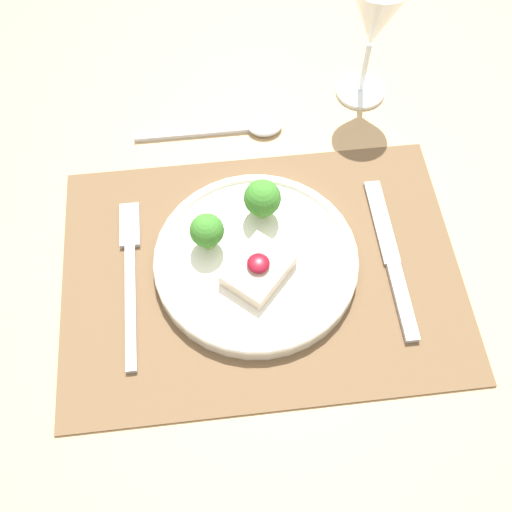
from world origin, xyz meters
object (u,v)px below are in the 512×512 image
object	(u,v)px
fork	(130,269)
spoon	(243,128)
knife	(393,267)
wine_glass_near	(375,21)
dinner_plate	(255,256)

from	to	relation	value
fork	spoon	distance (m)	0.26
knife	spoon	distance (m)	0.28
knife	spoon	size ratio (longest dim) A/B	1.09
fork	wine_glass_near	distance (m)	0.43
dinner_plate	fork	size ratio (longest dim) A/B	1.10
knife	spoon	world-z (taller)	spoon
spoon	wine_glass_near	size ratio (longest dim) A/B	1.15
dinner_plate	wine_glass_near	world-z (taller)	wine_glass_near
wine_glass_near	dinner_plate	bearing A→B (deg)	-124.65
knife	wine_glass_near	xyz separation A→B (m)	(0.02, 0.29, 0.12)
fork	knife	xyz separation A→B (m)	(0.31, -0.03, -0.00)
spoon	knife	bearing A→B (deg)	-54.36
dinner_plate	spoon	distance (m)	0.21
knife	spoon	xyz separation A→B (m)	(-0.15, 0.24, -0.00)
knife	wine_glass_near	distance (m)	0.31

